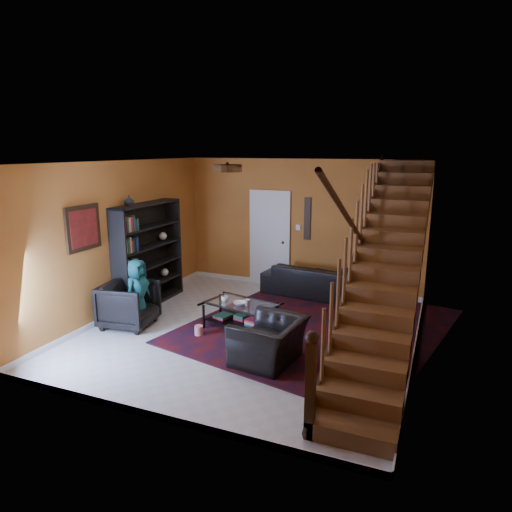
{
  "coord_description": "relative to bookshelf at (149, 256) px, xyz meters",
  "views": [
    {
      "loc": [
        2.81,
        -6.57,
        3.01
      ],
      "look_at": [
        -0.07,
        0.4,
        1.22
      ],
      "focal_mm": 32.0,
      "sensor_mm": 36.0,
      "label": 1
    }
  ],
  "objects": [
    {
      "name": "vase",
      "position": [
        -0.0,
        -0.5,
        1.13
      ],
      "size": [
        0.18,
        0.18,
        0.19
      ],
      "primitive_type": "imported",
      "color": "#999999",
      "rests_on": "bookshelf"
    },
    {
      "name": "floor",
      "position": [
        2.4,
        -0.6,
        -0.96
      ],
      "size": [
        5.5,
        5.5,
        0.0
      ],
      "primitive_type": "plane",
      "color": "beige",
      "rests_on": "ground"
    },
    {
      "name": "person_adult_b",
      "position": [
        3.9,
        1.75,
        -0.73
      ],
      "size": [
        0.72,
        0.59,
        1.37
      ],
      "primitive_type": "imported",
      "rotation": [
        0.0,
        0.0,
        3.25
      ],
      "color": "black",
      "rests_on": "sofa"
    },
    {
      "name": "door",
      "position": [
        1.7,
        2.12,
        0.06
      ],
      "size": [
        0.82,
        0.05,
        2.05
      ],
      "primitive_type": "cube",
      "color": "silver",
      "rests_on": "floor"
    },
    {
      "name": "ceiling_fixture",
      "position": [
        2.4,
        -1.4,
        1.78
      ],
      "size": [
        0.4,
        0.4,
        0.1
      ],
      "primitive_type": "cylinder",
      "color": "#3F2814",
      "rests_on": "room"
    },
    {
      "name": "armchair_left",
      "position": [
        0.35,
        -1.14,
        -0.58
      ],
      "size": [
        0.97,
        0.95,
        0.78
      ],
      "primitive_type": "imported",
      "rotation": [
        0.0,
        0.0,
        1.72
      ],
      "color": "black",
      "rests_on": "floor"
    },
    {
      "name": "person_child",
      "position": [
        0.45,
        -1.0,
        -0.38
      ],
      "size": [
        0.39,
        0.58,
        1.17
      ],
      "primitive_type": "imported",
      "rotation": [
        0.0,
        0.0,
        1.54
      ],
      "color": "#195C60",
      "rests_on": "armchair_left"
    },
    {
      "name": "armchair_right",
      "position": [
        3.08,
        -1.52,
        -0.64
      ],
      "size": [
        0.98,
        1.09,
        0.65
      ],
      "primitive_type": "imported",
      "rotation": [
        0.0,
        0.0,
        -1.69
      ],
      "color": "black",
      "rests_on": "floor"
    },
    {
      "name": "room",
      "position": [
        1.07,
        0.73,
        -0.91
      ],
      "size": [
        5.5,
        5.5,
        5.5
      ],
      "color": "#C8792C",
      "rests_on": "ground"
    },
    {
      "name": "rug",
      "position": [
        3.39,
        0.09,
        -0.95
      ],
      "size": [
        4.69,
        5.11,
        0.02
      ],
      "primitive_type": "cube",
      "rotation": [
        0.0,
        0.0,
        -0.21
      ],
      "color": "#490D0D",
      "rests_on": "floor"
    },
    {
      "name": "coffee_table",
      "position": [
        2.17,
        -0.47,
        -0.71
      ],
      "size": [
        1.29,
        0.94,
        0.44
      ],
      "rotation": [
        0.0,
        0.0,
        -0.24
      ],
      "color": "black",
      "rests_on": "floor"
    },
    {
      "name": "popcorn_bucket",
      "position": [
        1.68,
        -1.07,
        -0.86
      ],
      "size": [
        0.17,
        0.17,
        0.16
      ],
      "primitive_type": "cylinder",
      "rotation": [
        0.0,
        0.0,
        -0.22
      ],
      "color": "red",
      "rests_on": "rug"
    },
    {
      "name": "sofa",
      "position": [
        2.93,
        1.7,
        -0.64
      ],
      "size": [
        2.32,
        1.11,
        0.66
      ],
      "primitive_type": "imported",
      "rotation": [
        0.0,
        0.0,
        3.04
      ],
      "color": "black",
      "rests_on": "floor"
    },
    {
      "name": "cup_b",
      "position": [
        2.31,
        -0.54,
        -0.47
      ],
      "size": [
        0.13,
        0.13,
        0.1
      ],
      "primitive_type": "imported",
      "rotation": [
        0.0,
        0.0,
        -0.19
      ],
      "color": "#999999",
      "rests_on": "coffee_table"
    },
    {
      "name": "bookshelf",
      "position": [
        0.0,
        0.0,
        0.0
      ],
      "size": [
        0.35,
        1.8,
        2.0
      ],
      "color": "black",
      "rests_on": "floor"
    },
    {
      "name": "cup_a",
      "position": [
        1.89,
        -0.51,
        -0.47
      ],
      "size": [
        0.13,
        0.13,
        0.1
      ],
      "primitive_type": "imported",
      "rotation": [
        0.0,
        0.0,
        -0.03
      ],
      "color": "#999999",
      "rests_on": "coffee_table"
    },
    {
      "name": "person_adult_a",
      "position": [
        3.48,
        1.75,
        -0.85
      ],
      "size": [
        0.43,
        0.3,
        1.13
      ],
      "primitive_type": "imported",
      "rotation": [
        0.0,
        0.0,
        3.21
      ],
      "color": "black",
      "rests_on": "sofa"
    },
    {
      "name": "framed_picture",
      "position": [
        -0.17,
        -1.5,
        0.79
      ],
      "size": [
        0.04,
        0.74,
        0.74
      ],
      "primitive_type": "cube",
      "color": "maroon",
      "rests_on": "room"
    },
    {
      "name": "bowl",
      "position": [
        2.19,
        -0.56,
        -0.49
      ],
      "size": [
        0.29,
        0.29,
        0.05
      ],
      "primitive_type": "imported",
      "rotation": [
        0.0,
        0.0,
        0.41
      ],
      "color": "#999999",
      "rests_on": "coffee_table"
    },
    {
      "name": "wall_hanging",
      "position": [
        2.55,
        2.13,
        0.59
      ],
      "size": [
        0.14,
        0.03,
        0.9
      ],
      "primitive_type": "cube",
      "color": "black",
      "rests_on": "room"
    },
    {
      "name": "staircase",
      "position": [
        4.53,
        -0.6,
        0.43
      ],
      "size": [
        0.95,
        5.02,
        3.18
      ],
      "color": "brown",
      "rests_on": "floor"
    }
  ]
}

